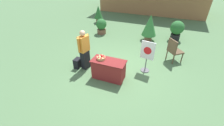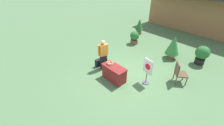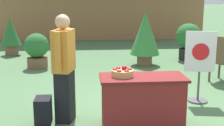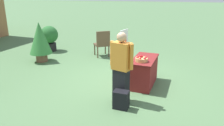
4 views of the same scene
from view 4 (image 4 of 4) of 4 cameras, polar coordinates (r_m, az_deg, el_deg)
name	(u,v)px [view 4 (image 4 of 4)]	position (r m, az deg, el deg)	size (l,w,h in m)	color
ground_plane	(121,80)	(6.60, 2.42, -4.45)	(120.00, 120.00, 0.00)	#4C7047
display_table	(144,71)	(6.22, 8.32, -2.21)	(1.28, 0.61, 0.78)	maroon
apple_basket	(141,59)	(5.80, 7.70, 0.99)	(0.33, 0.33, 0.16)	tan
person_visitor	(121,67)	(5.06, 2.44, -1.18)	(0.35, 0.59, 1.68)	black
backpack	(121,100)	(4.99, 2.39, -9.56)	(0.24, 0.34, 0.42)	black
poster_board	(124,47)	(7.51, 3.08, 4.07)	(0.55, 0.36, 1.33)	#4C4C51
patio_chair	(102,42)	(8.86, -2.55, 5.37)	(0.77, 0.77, 1.07)	brown
potted_plant_near_right	(40,39)	(8.57, -18.31, 5.91)	(0.83, 0.83, 1.50)	brown
potted_plant_far_left	(49,37)	(10.14, -16.03, 6.59)	(0.77, 0.77, 1.12)	black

